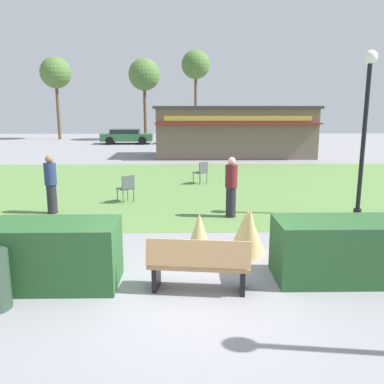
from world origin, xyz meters
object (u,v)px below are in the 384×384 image
object	(u,v)px
tree_left_bg	(144,75)
tree_right_bg	(56,73)
person_strolling	(51,184)
food_kiosk	(234,131)
park_bench	(199,264)
cafe_chair_west	(202,171)
person_standing	(231,187)
parked_car_center_slot	(187,136)
parked_car_west_slot	(127,136)
cafe_chair_east	(127,186)
tree_center_bg	(196,65)
lamppost_mid	(366,115)
parked_car_east_slot	(250,136)

from	to	relation	value
tree_left_bg	tree_right_bg	xyz separation A→B (m)	(-8.11, 1.01, 0.23)
person_strolling	tree_left_bg	xyz separation A→B (m)	(0.28, 26.04, 4.86)
tree_right_bg	food_kiosk	bearing A→B (deg)	-42.47
tree_left_bg	tree_right_bg	world-z (taller)	tree_right_bg
park_bench	cafe_chair_west	size ratio (longest dim) A/B	1.97
person_standing	parked_car_center_slot	world-z (taller)	person_standing
parked_car_west_slot	tree_right_bg	distance (m)	9.97
cafe_chair_east	person_strolling	distance (m)	2.39
parked_car_center_slot	tree_center_bg	xyz separation A→B (m)	(0.92, 7.89, 6.30)
person_strolling	tree_right_bg	distance (m)	28.62
food_kiosk	tree_right_bg	size ratio (longest dim) A/B	1.30
cafe_chair_west	tree_right_bg	world-z (taller)	tree_right_bg
park_bench	lamppost_mid	bearing A→B (deg)	45.48
cafe_chair_west	tree_left_bg	world-z (taller)	tree_left_bg
cafe_chair_east	parked_car_east_slot	distance (m)	22.13
food_kiosk	tree_right_bg	world-z (taller)	tree_right_bg
parked_car_west_slot	tree_center_bg	size ratio (longest dim) A/B	0.50
parked_car_west_slot	tree_right_bg	xyz separation A→B (m)	(-6.92, 4.83, 5.31)
cafe_chair_west	tree_left_bg	distance (m)	22.58
parked_car_center_slot	tree_right_bg	xyz separation A→B (m)	(-11.88, 4.83, 5.31)
cafe_chair_west	park_bench	bearing A→B (deg)	-92.67
cafe_chair_west	parked_car_east_slot	size ratio (longest dim) A/B	0.21
park_bench	parked_car_east_slot	bearing A→B (deg)	79.37
person_strolling	tree_left_bg	distance (m)	26.49
cafe_chair_west	food_kiosk	bearing A→B (deg)	75.49
food_kiosk	tree_left_bg	xyz separation A→B (m)	(-6.59, 12.44, 4.18)
cafe_chair_west	tree_left_bg	size ratio (longest dim) A/B	0.12
cafe_chair_east	person_standing	distance (m)	3.64
lamppost_mid	cafe_chair_west	xyz separation A→B (m)	(-4.23, 4.90, -2.28)
parked_car_west_slot	parked_car_east_slot	size ratio (longest dim) A/B	1.01
tree_left_bg	tree_center_bg	world-z (taller)	tree_center_bg
tree_center_bg	food_kiosk	bearing A→B (deg)	-83.42
lamppost_mid	parked_car_west_slot	size ratio (longest dim) A/B	1.06
tree_center_bg	person_strolling	bearing A→B (deg)	-99.36
lamppost_mid	tree_right_bg	bearing A→B (deg)	121.08
food_kiosk	cafe_chair_east	size ratio (longest dim) A/B	10.81
parked_car_center_slot	parked_car_east_slot	size ratio (longest dim) A/B	1.04
park_bench	tree_left_bg	bearing A→B (deg)	96.90
tree_right_bg	lamppost_mid	bearing A→B (deg)	-58.92
cafe_chair_west	tree_center_bg	world-z (taller)	tree_center_bg
tree_right_bg	parked_car_east_slot	bearing A→B (deg)	-15.83
cafe_chair_west	parked_car_east_slot	world-z (taller)	parked_car_east_slot
cafe_chair_west	person_standing	bearing A→B (deg)	-82.96
park_bench	food_kiosk	world-z (taller)	food_kiosk
parked_car_east_slot	parked_car_west_slot	bearing A→B (deg)	-179.99
cafe_chair_east	parked_car_west_slot	bearing A→B (deg)	97.85
tree_center_bg	cafe_chair_west	bearing A→B (deg)	-91.01
person_strolling	tree_right_bg	xyz separation A→B (m)	(-7.83, 27.05, 5.09)
lamppost_mid	parked_car_east_slot	size ratio (longest dim) A/B	1.07
parked_car_east_slot	tree_left_bg	xyz separation A→B (m)	(-8.92, 3.81, 5.08)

